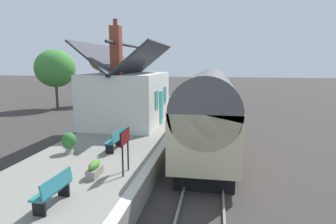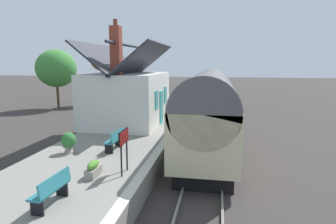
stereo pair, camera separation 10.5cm
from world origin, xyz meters
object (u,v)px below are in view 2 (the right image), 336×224
(train, at_px, (209,111))
(station_sign_board, at_px, (124,141))
(planter_corner_building, at_px, (69,142))
(tree_far_left, at_px, (102,58))
(bench_near_building, at_px, (115,140))
(planter_edge_far, at_px, (93,169))
(tree_behind_building, at_px, (56,68))
(bench_by_lamp, at_px, (174,97))
(bench_mid_platform, at_px, (52,189))
(station_building, at_px, (128,96))
(bench_platform_end, at_px, (168,101))
(planter_bench_left, at_px, (173,115))

(train, bearing_deg, station_sign_board, 155.03)
(planter_corner_building, bearing_deg, train, -55.29)
(planter_corner_building, height_order, tree_far_left, tree_far_left)
(bench_near_building, xyz_separation_m, station_sign_board, (-2.55, -1.28, 0.71))
(planter_edge_far, bearing_deg, tree_behind_building, 33.82)
(bench_by_lamp, xyz_separation_m, bench_mid_platform, (-21.32, 0.01, 0.00))
(train, distance_m, bench_near_building, 5.23)
(station_building, relative_size, planter_edge_far, 8.38)
(planter_edge_far, bearing_deg, station_sign_board, -64.41)
(bench_platform_end, height_order, bench_mid_platform, same)
(bench_by_lamp, relative_size, planter_corner_building, 1.56)
(planter_bench_left, height_order, planter_edge_far, planter_bench_left)
(bench_mid_platform, relative_size, planter_edge_far, 1.77)
(station_building, height_order, bench_mid_platform, station_building)
(planter_bench_left, bearing_deg, tree_behind_building, 59.26)
(planter_bench_left, bearing_deg, train, -148.84)
(bench_by_lamp, bearing_deg, planter_edge_far, -179.33)
(bench_mid_platform, bearing_deg, train, -24.95)
(bench_platform_end, height_order, planter_corner_building, planter_corner_building)
(train, distance_m, station_sign_board, 6.42)
(bench_by_lamp, xyz_separation_m, tree_behind_building, (-0.70, 12.18, 2.79))
(planter_corner_building, xyz_separation_m, planter_edge_far, (-2.25, -2.15, -0.20))
(station_building, distance_m, tree_behind_building, 14.64)
(train, relative_size, bench_mid_platform, 7.78)
(bench_mid_platform, xyz_separation_m, tree_far_left, (24.51, 8.81, 3.86))
(bench_near_building, relative_size, planter_bench_left, 1.58)
(bench_mid_platform, relative_size, bench_near_building, 1.00)
(bench_near_building, distance_m, planter_edge_far, 3.03)
(bench_by_lamp, height_order, bench_mid_platform, same)
(station_sign_board, distance_m, tree_behind_building, 22.56)
(station_sign_board, bearing_deg, tree_behind_building, 36.50)
(bench_by_lamp, bearing_deg, tree_behind_building, 93.29)
(tree_far_left, bearing_deg, bench_platform_end, -126.51)
(planter_edge_far, bearing_deg, bench_by_lamp, 0.67)
(tree_behind_building, bearing_deg, bench_near_building, -142.08)
(bench_platform_end, distance_m, tree_far_left, 11.62)
(train, relative_size, planter_edge_far, 13.74)
(station_building, height_order, planter_corner_building, station_building)
(bench_by_lamp, relative_size, bench_mid_platform, 1.00)
(station_building, xyz_separation_m, bench_platform_end, (7.11, -1.35, -1.27))
(planter_bench_left, xyz_separation_m, tree_far_left, (11.94, 10.17, 4.05))
(station_building, relative_size, bench_near_building, 4.74)
(bench_by_lamp, distance_m, bench_near_building, 16.21)
(bench_near_building, relative_size, planter_corner_building, 1.56)
(station_building, relative_size, bench_platform_end, 4.75)
(planter_bench_left, bearing_deg, station_sign_board, 179.03)
(bench_platform_end, height_order, station_sign_board, station_sign_board)
(planter_bench_left, height_order, tree_far_left, tree_far_left)
(bench_by_lamp, xyz_separation_m, bench_platform_end, (-3.33, 0.01, 0.00))
(train, bearing_deg, bench_platform_end, 22.07)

